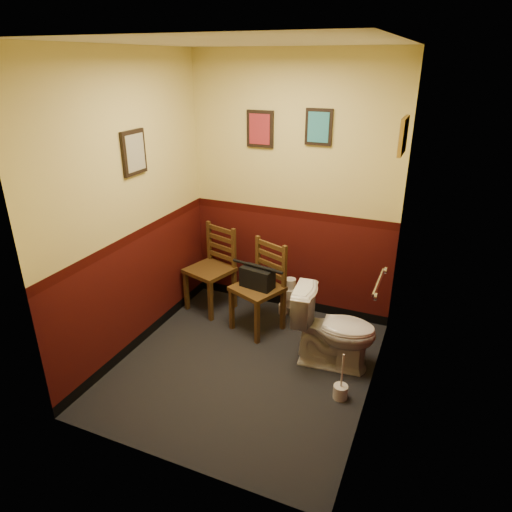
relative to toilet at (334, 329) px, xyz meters
The scene contains 17 objects.
floor 0.88m from the toilet, 154.30° to the right, with size 2.20×2.40×0.00m, color black.
ceiling 2.47m from the toilet, 154.30° to the right, with size 2.20×2.40×0.00m, color silver.
wall_back 1.49m from the toilet, 130.15° to the left, with size 2.20×2.70×0.00m, color #3C0C0A.
wall_front 1.97m from the toilet, 114.96° to the right, with size 2.20×2.70×0.00m, color #3C0C0A.
wall_left 2.10m from the toilet, 169.22° to the right, with size 2.40×2.70×0.00m, color #3C0C0A.
wall_right 1.11m from the toilet, 42.37° to the right, with size 2.40×2.70×0.00m, color #3C0C0A.
grab_bar 0.69m from the toilet, 15.45° to the right, with size 0.05×0.56×0.06m.
framed_print_back_a 2.08m from the toilet, 142.10° to the left, with size 0.28×0.04×0.36m.
framed_print_back_b 1.89m from the toilet, 119.43° to the left, with size 0.26×0.04×0.34m.
framed_print_left 2.34m from the toilet, behind, with size 0.04×0.30×0.38m.
framed_print_right 1.74m from the toilet, 35.18° to the left, with size 0.04×0.34×0.28m.
toilet is the anchor object (origin of this frame).
toilet_brush 0.56m from the toilet, 67.21° to the right, with size 0.12×0.12×0.43m.
chair_left 1.59m from the toilet, 161.10° to the left, with size 0.55×0.55×0.94m.
chair_right 0.91m from the toilet, 159.42° to the left, with size 0.57×0.57×0.93m.
handbag 0.94m from the toilet, 162.07° to the left, with size 0.35×0.22×0.24m.
tp_stack 0.96m from the toilet, 133.93° to the left, with size 0.25×0.15×0.43m.
Camera 1 is at (1.43, -3.13, 2.59)m, focal length 32.00 mm.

